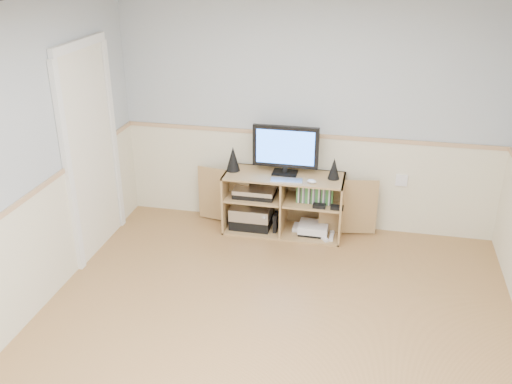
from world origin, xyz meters
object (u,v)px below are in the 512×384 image
media_cabinet (284,201)px  keyboard (287,180)px  monitor (286,148)px  game_consoles (313,228)px

media_cabinet → keyboard: 0.38m
monitor → keyboard: 0.34m
keyboard → game_consoles: (0.27, 0.13, -0.59)m
media_cabinet → game_consoles: 0.42m
game_consoles → keyboard: bearing=-155.0°
monitor → media_cabinet: bearing=90.0°
media_cabinet → monitor: 0.60m
media_cabinet → keyboard: bearing=-76.2°
keyboard → game_consoles: keyboard is taller
monitor → game_consoles: 0.92m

